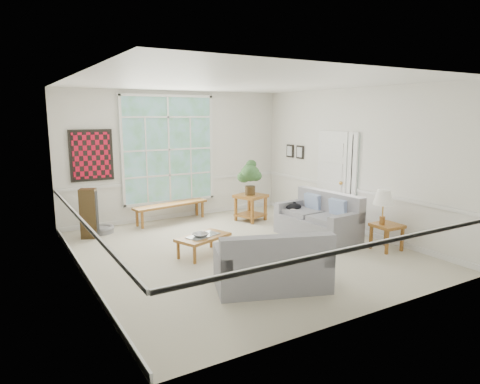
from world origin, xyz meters
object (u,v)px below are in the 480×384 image
Objects in this scene: loveseat_front at (272,259)px; end_table at (251,208)px; coffee_table at (203,245)px; side_table at (386,237)px; loveseat_right at (317,216)px.

loveseat_front reaches higher than end_table.
coffee_table is 3.36m from side_table.
loveseat_right is 2.47m from coffee_table.
side_table is (2.81, 0.36, -0.19)m from loveseat_front.
loveseat_right is 1.78× the size of coffee_table.
end_table is at bearing 107.40° from side_table.
loveseat_right reaches higher than end_table.
coffee_table is 2.67m from end_table.
loveseat_right is at bearing -24.82° from coffee_table.
side_table is at bearing -68.75° from loveseat_right.
loveseat_front is at bearing -148.40° from loveseat_right.
end_table is at bearing 82.48° from loveseat_front.
end_table is at bearing 97.53° from loveseat_right.
side_table is at bearing -72.60° from end_table.
loveseat_right is 2.74m from loveseat_front.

